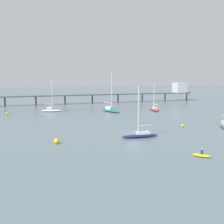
{
  "coord_description": "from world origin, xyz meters",
  "views": [
    {
      "loc": [
        -14.53,
        -47.91,
        10.91
      ],
      "look_at": [
        0.0,
        18.95,
        1.5
      ],
      "focal_mm": 43.65,
      "sensor_mm": 36.0,
      "label": 1
    }
  ],
  "objects": [
    {
      "name": "sailboat_navy",
      "position": [
        0.24,
        -3.36,
        0.58
      ],
      "size": [
        6.78,
        1.86,
        8.96
      ],
      "color": "navy",
      "rests_on": "ground_plane"
    },
    {
      "name": "sailboat_white",
      "position": [
        -15.17,
        34.12,
        0.66
      ],
      "size": [
        6.42,
        2.77,
        9.64
      ],
      "color": "white",
      "rests_on": "ground_plane"
    },
    {
      "name": "mooring_buoy_inner",
      "position": [
        -14.18,
        -4.76,
        0.44
      ],
      "size": [
        0.88,
        0.88,
        0.88
      ],
      "primitive_type": "sphere",
      "color": "yellow",
      "rests_on": "ground_plane"
    },
    {
      "name": "mooring_buoy_far",
      "position": [
        11.88,
        3.8,
        0.31
      ],
      "size": [
        0.62,
        0.62,
        0.62
      ],
      "primitive_type": "sphere",
      "color": "yellow",
      "rests_on": "ground_plane"
    },
    {
      "name": "dinghy_yellow",
      "position": [
        4.77,
        -15.89,
        0.22
      ],
      "size": [
        2.58,
        2.51,
        1.14
      ],
      "color": "yellow",
      "rests_on": "ground_plane"
    },
    {
      "name": "sailboat_red",
      "position": [
        15.49,
        29.62,
        0.59
      ],
      "size": [
        1.54,
        6.44,
        8.52
      ],
      "color": "red",
      "rests_on": "ground_plane"
    },
    {
      "name": "sailboat_teal",
      "position": [
        2.05,
        30.24,
        0.71
      ],
      "size": [
        5.22,
        7.62,
        11.36
      ],
      "color": "#1E727A",
      "rests_on": "ground_plane"
    },
    {
      "name": "pier",
      "position": [
        19.35,
        56.05,
        4.38
      ],
      "size": [
        84.45,
        11.74,
        7.6
      ],
      "color": "#4C4C51",
      "rests_on": "ground_plane"
    },
    {
      "name": "mooring_buoy_near",
      "position": [
        -26.93,
        29.81,
        0.36
      ],
      "size": [
        0.73,
        0.73,
        0.73
      ],
      "primitive_type": "sphere",
      "color": "yellow",
      "rests_on": "ground_plane"
    },
    {
      "name": "ground_plane",
      "position": [
        0.0,
        0.0,
        0.0
      ],
      "size": [
        400.0,
        400.0,
        0.0
      ],
      "primitive_type": "plane",
      "color": "slate"
    }
  ]
}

